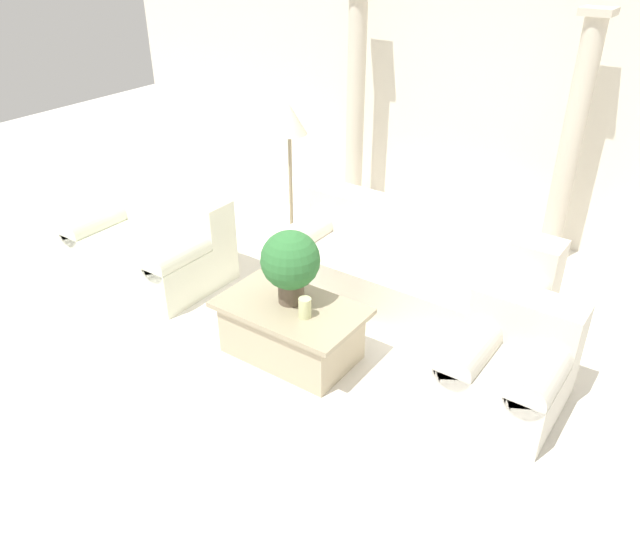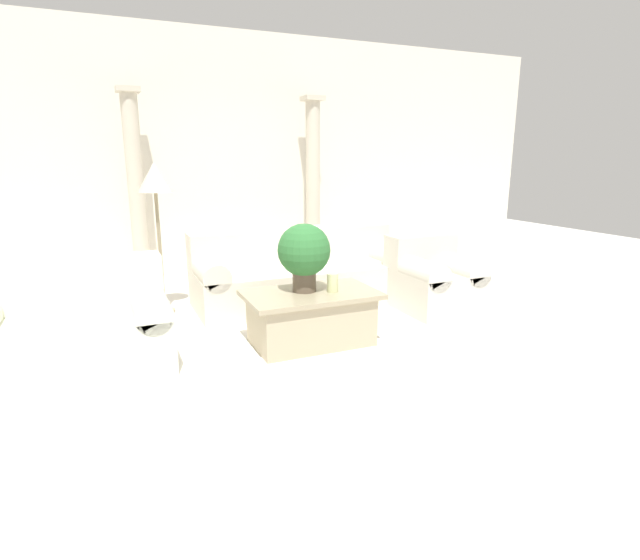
{
  "view_description": "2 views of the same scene",
  "coord_description": "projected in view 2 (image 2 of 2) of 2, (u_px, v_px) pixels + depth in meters",
  "views": [
    {
      "loc": [
        2.36,
        -3.48,
        3.03
      ],
      "look_at": [
        0.02,
        -0.16,
        0.64
      ],
      "focal_mm": 35.0,
      "sensor_mm": 36.0,
      "label": 1
    },
    {
      "loc": [
        -1.69,
        -4.15,
        1.59
      ],
      "look_at": [
        0.09,
        -0.06,
        0.48
      ],
      "focal_mm": 28.0,
      "sensor_mm": 36.0,
      "label": 2
    }
  ],
  "objects": [
    {
      "name": "armchair",
      "position": [
        432.0,
        277.0,
        5.3
      ],
      "size": [
        0.77,
        0.85,
        0.76
      ],
      "color": "beige",
      "rests_on": "ground_plane"
    },
    {
      "name": "pillar_candle",
      "position": [
        333.0,
        283.0,
        4.26
      ],
      "size": [
        0.1,
        0.1,
        0.16
      ],
      "color": "beige",
      "rests_on": "coffee_table"
    },
    {
      "name": "sofa_long",
      "position": [
        301.0,
        273.0,
        5.55
      ],
      "size": [
        2.35,
        0.92,
        0.79
      ],
      "color": "beige",
      "rests_on": "ground_plane"
    },
    {
      "name": "coffee_table",
      "position": [
        311.0,
        317.0,
        4.32
      ],
      "size": [
        1.12,
        0.68,
        0.46
      ],
      "color": "tan",
      "rests_on": "ground_plane"
    },
    {
      "name": "column_left",
      "position": [
        136.0,
        188.0,
        6.05
      ],
      "size": [
        0.27,
        0.27,
        2.37
      ],
      "color": "beige",
      "rests_on": "ground_plane"
    },
    {
      "name": "potted_plant",
      "position": [
        304.0,
        252.0,
        4.22
      ],
      "size": [
        0.45,
        0.45,
        0.58
      ],
      "color": "brown",
      "rests_on": "coffee_table"
    },
    {
      "name": "ground_plane",
      "position": [
        309.0,
        329.0,
        4.73
      ],
      "size": [
        16.0,
        16.0,
        0.0
      ],
      "primitive_type": "plane",
      "color": "silver"
    },
    {
      "name": "column_right",
      "position": [
        313.0,
        184.0,
        6.96
      ],
      "size": [
        0.27,
        0.27,
        2.37
      ],
      "color": "beige",
      "rests_on": "ground_plane"
    },
    {
      "name": "floor_lamp",
      "position": [
        155.0,
        186.0,
        4.9
      ],
      "size": [
        0.33,
        0.33,
        1.53
      ],
      "color": "gray",
      "rests_on": "ground_plane"
    },
    {
      "name": "wall_back",
      "position": [
        231.0,
        155.0,
        6.82
      ],
      "size": [
        10.0,
        0.06,
        3.2
      ],
      "color": "silver",
      "rests_on": "ground_plane"
    },
    {
      "name": "loveseat",
      "position": [
        71.0,
        325.0,
        3.82
      ],
      "size": [
        1.43,
        0.92,
        0.79
      ],
      "color": "silver",
      "rests_on": "ground_plane"
    }
  ]
}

